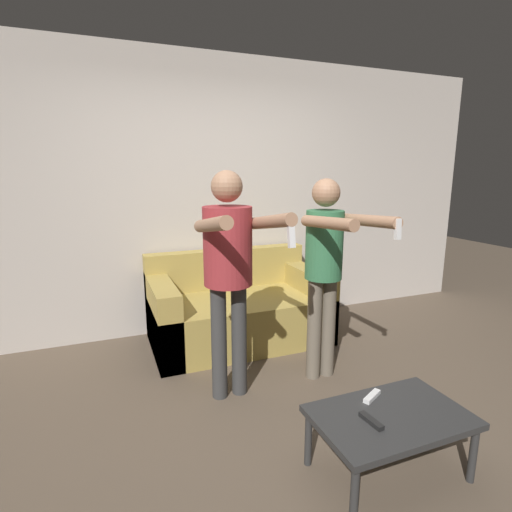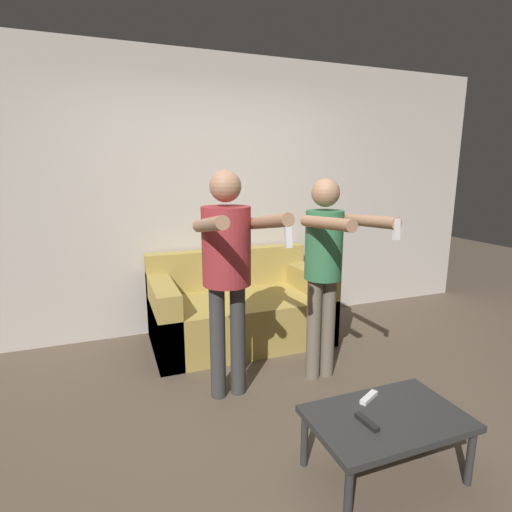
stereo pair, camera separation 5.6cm
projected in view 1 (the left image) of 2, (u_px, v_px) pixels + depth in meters
name	position (u px, v px, depth m)	size (l,w,h in m)	color
ground_plane	(287.00, 422.00, 2.60)	(14.00, 14.00, 0.00)	brown
wall_back	(208.00, 196.00, 3.99)	(6.40, 0.06, 2.70)	beige
couch	(238.00, 311.00, 3.82)	(1.63, 0.90, 0.83)	#AD9347
person_standing_left	(229.00, 260.00, 2.69)	(0.45, 0.77, 1.61)	#383838
person_standing_right	(326.00, 259.00, 2.97)	(0.40, 0.75, 1.55)	#6B6051
coffee_table	(390.00, 421.00, 2.10)	(0.81, 0.51, 0.35)	#2D2D2D
remote_near	(371.00, 421.00, 2.02)	(0.05, 0.15, 0.02)	black
remote_far	(372.00, 396.00, 2.23)	(0.15, 0.10, 0.02)	white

